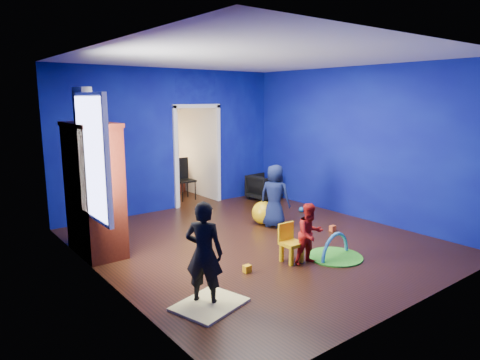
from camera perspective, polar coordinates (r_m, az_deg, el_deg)
floor at (r=7.04m, az=2.27°, el=-8.23°), size 5.00×5.50×0.01m
ceiling at (r=6.69m, az=2.46°, el=15.98°), size 5.00×5.50×0.01m
wall_back at (r=8.98m, az=-9.04°, el=5.27°), size 5.00×0.02×2.90m
wall_front at (r=4.96m, az=23.25°, el=0.09°), size 5.00×0.02×2.90m
wall_left at (r=5.47m, az=-18.15°, el=1.36°), size 0.02×5.50×2.90m
wall_right at (r=8.53m, az=15.38°, el=4.73°), size 0.02×5.50×2.90m
alcove at (r=10.05m, az=-8.41°, el=4.72°), size 1.00×1.75×2.50m
armchair at (r=9.87m, az=3.20°, el=-0.93°), size 0.69×0.68×0.58m
child_black at (r=4.87m, az=-4.82°, el=-9.68°), size 0.50×0.52×1.19m
child_navy at (r=7.72m, az=4.67°, el=-2.15°), size 0.58×0.66×1.14m
toddler_red at (r=6.10m, az=9.29°, el=-7.09°), size 0.47×0.40×0.87m
vase at (r=6.27m, az=-18.61°, el=8.16°), size 0.23×0.23×0.21m
potted_plant at (r=6.76m, az=-20.14°, el=9.05°), size 0.25×0.25×0.41m
tv_armoire at (r=6.68m, az=-18.90°, el=-1.15°), size 0.58×1.14×1.96m
crt_tv at (r=6.68m, az=-18.60°, el=-0.78°), size 0.46×0.70×0.54m
yellow_blanket at (r=5.03m, az=-4.07°, el=-16.22°), size 0.88×0.78×0.03m
hopper_ball at (r=7.95m, az=3.14°, el=-4.38°), size 0.43×0.43×0.43m
kid_chair at (r=6.19m, az=6.91°, el=-8.59°), size 0.29×0.29×0.50m
play_mat at (r=6.53m, az=12.54°, el=-9.95°), size 0.80×0.80×0.02m
toy_arch at (r=6.53m, az=12.54°, el=-9.87°), size 0.72×0.17×0.72m
window_left at (r=5.78m, az=-19.25°, el=2.79°), size 0.03×0.95×1.55m
curtain at (r=6.38m, az=-19.69°, el=0.73°), size 0.14×0.42×2.40m
doorway at (r=9.33m, az=-5.73°, el=3.08°), size 1.16×0.10×2.10m
study_desk at (r=10.73m, az=-9.95°, el=0.33°), size 0.88×0.44×0.75m
desk_monitor at (r=10.75m, az=-10.35°, el=3.44°), size 0.40×0.05×0.32m
desk_lamp at (r=10.57m, az=-11.54°, el=3.16°), size 0.14×0.14×0.14m
folding_chair at (r=9.89m, az=-7.36°, el=0.01°), size 0.40×0.40×0.92m
book_shelf at (r=10.66m, az=-10.52°, el=9.15°), size 0.88×0.24×0.04m
toy_0 at (r=7.74m, az=12.24°, el=-6.32°), size 0.10×0.08×0.10m
toy_1 at (r=8.90m, az=8.19°, el=-3.89°), size 0.11×0.11×0.11m
toy_2 at (r=5.86m, az=0.97°, el=-11.75°), size 0.10×0.08×0.10m
toy_3 at (r=8.40m, az=5.01°, el=-4.71°), size 0.11×0.11×0.11m
toy_4 at (r=8.10m, az=4.87°, el=-5.32°), size 0.10×0.08×0.10m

